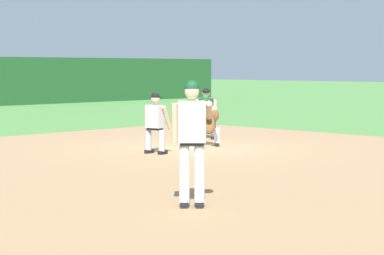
{
  "coord_description": "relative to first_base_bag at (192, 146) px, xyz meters",
  "views": [
    {
      "loc": [
        -13.41,
        -13.18,
        2.04
      ],
      "look_at": [
        -4.02,
        -3.95,
        0.98
      ],
      "focal_mm": 70.0,
      "sensor_mm": 36.0,
      "label": 1
    }
  ],
  "objects": [
    {
      "name": "infield_dirt_patch",
      "position": [
        -2.87,
        -2.82,
        -0.04
      ],
      "size": [
        18.0,
        18.0,
        0.01
      ],
      "primitive_type": "cube",
      "color": "#A87F56",
      "rests_on": "ground"
    },
    {
      "name": "first_base_bag",
      "position": [
        0.0,
        0.0,
        0.0
      ],
      "size": [
        0.38,
        0.38,
        0.09
      ],
      "primitive_type": "cube",
      "color": "white",
      "rests_on": "ground"
    },
    {
      "name": "first_baseman",
      "position": [
        0.56,
        0.04,
        0.69
      ],
      "size": [
        0.75,
        1.08,
        1.34
      ],
      "color": "black",
      "rests_on": "ground"
    },
    {
      "name": "baserunner",
      "position": [
        -1.5,
        -0.25,
        0.75
      ],
      "size": [
        0.51,
        0.64,
        1.46
      ],
      "color": "black",
      "rests_on": "ground"
    },
    {
      "name": "ground_plane",
      "position": [
        0.0,
        0.0,
        -0.04
      ],
      "size": [
        160.0,
        160.0,
        0.0
      ],
      "primitive_type": "plane",
      "color": "#518942"
    },
    {
      "name": "baseball",
      "position": [
        -1.32,
        -1.39,
        -0.01
      ],
      "size": [
        0.07,
        0.07,
        0.07
      ],
      "primitive_type": "sphere",
      "color": "white",
      "rests_on": "ground"
    },
    {
      "name": "umpire",
      "position": [
        1.95,
        1.36,
        0.75
      ],
      "size": [
        0.67,
        0.68,
        1.46
      ],
      "color": "black",
      "rests_on": "ground"
    },
    {
      "name": "pitcher",
      "position": [
        -5.7,
        -5.62,
        1.01
      ],
      "size": [
        0.85,
        0.56,
        1.86
      ],
      "color": "black",
      "rests_on": "ground"
    }
  ]
}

